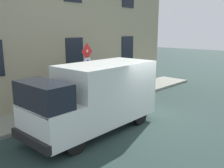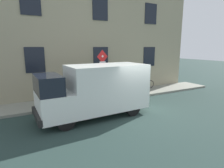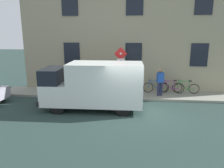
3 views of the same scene
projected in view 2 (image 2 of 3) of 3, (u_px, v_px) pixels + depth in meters
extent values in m
plane|color=#243732|center=(138.00, 113.00, 9.48)|extent=(80.00, 80.00, 0.00)
cube|color=gray|center=(107.00, 97.00, 12.44)|extent=(2.06, 17.46, 0.14)
cube|color=#9C9477|center=(98.00, 37.00, 12.85)|extent=(0.70, 15.46, 8.11)
cube|color=black|center=(149.00, 57.00, 14.78)|extent=(0.06, 1.10, 1.50)
cube|color=black|center=(101.00, 58.00, 12.82)|extent=(0.06, 1.10, 1.50)
cube|color=black|center=(35.00, 60.00, 10.86)|extent=(0.06, 1.10, 1.50)
cube|color=black|center=(151.00, 14.00, 14.14)|extent=(0.06, 1.10, 1.50)
cube|color=black|center=(100.00, 8.00, 12.18)|extent=(0.06, 1.10, 1.50)
cube|color=black|center=(30.00, 1.00, 10.22)|extent=(0.06, 1.10, 1.50)
cylinder|color=#474C47|center=(102.00, 77.00, 11.12)|extent=(0.09, 0.09, 2.89)
pyramid|color=silver|center=(103.00, 57.00, 10.83)|extent=(0.15, 0.50, 0.50)
pyramid|color=red|center=(103.00, 57.00, 10.83)|extent=(0.14, 0.55, 0.56)
cube|color=white|center=(103.00, 66.00, 10.95)|extent=(0.14, 0.44, 0.56)
cylinder|color=#1933B2|center=(103.00, 65.00, 10.92)|extent=(0.06, 0.24, 0.24)
cube|color=white|center=(107.00, 87.00, 9.19)|extent=(2.10, 3.85, 2.18)
cube|color=white|center=(54.00, 105.00, 8.04)|extent=(2.04, 1.45, 1.10)
cube|color=black|center=(48.00, 85.00, 7.76)|extent=(1.95, 1.03, 0.84)
cube|color=black|center=(37.00, 116.00, 7.75)|extent=(2.00, 0.22, 0.28)
cylinder|color=black|center=(66.00, 121.00, 7.50)|extent=(0.24, 0.77, 0.76)
cylinder|color=black|center=(56.00, 109.00, 9.00)|extent=(0.24, 0.77, 0.76)
cylinder|color=black|center=(133.00, 108.00, 9.11)|extent=(0.24, 0.77, 0.76)
cylinder|color=black|center=(115.00, 100.00, 10.61)|extent=(0.24, 0.77, 0.76)
torus|color=black|center=(138.00, 85.00, 14.18)|extent=(0.20, 0.67, 0.66)
torus|color=black|center=(150.00, 84.00, 14.53)|extent=(0.20, 0.67, 0.66)
cylinder|color=green|center=(142.00, 82.00, 14.25)|extent=(0.12, 0.60, 0.60)
cylinder|color=green|center=(143.00, 79.00, 14.23)|extent=(0.14, 0.72, 0.07)
cylinder|color=green|center=(146.00, 82.00, 14.38)|extent=(0.06, 0.19, 0.55)
cylinder|color=green|center=(148.00, 85.00, 14.47)|extent=(0.10, 0.43, 0.12)
cylinder|color=green|center=(138.00, 82.00, 14.14)|extent=(0.05, 0.09, 0.50)
cube|color=black|center=(147.00, 78.00, 14.34)|extent=(0.11, 0.21, 0.06)
cylinder|color=#262626|center=(139.00, 78.00, 14.09)|extent=(0.46, 0.10, 0.03)
torus|color=black|center=(128.00, 86.00, 13.73)|extent=(0.25, 0.68, 0.65)
torus|color=black|center=(140.00, 85.00, 14.11)|extent=(0.25, 0.68, 0.65)
cylinder|color=purple|center=(132.00, 83.00, 13.81)|extent=(0.10, 0.60, 0.60)
cylinder|color=purple|center=(133.00, 80.00, 13.79)|extent=(0.12, 0.73, 0.07)
cylinder|color=purple|center=(136.00, 83.00, 13.95)|extent=(0.06, 0.19, 0.55)
cylinder|color=purple|center=(138.00, 86.00, 14.04)|extent=(0.08, 0.43, 0.12)
cylinder|color=purple|center=(128.00, 83.00, 13.69)|extent=(0.05, 0.09, 0.50)
cube|color=black|center=(137.00, 79.00, 13.91)|extent=(0.10, 0.21, 0.06)
cylinder|color=#262626|center=(129.00, 79.00, 13.64)|extent=(0.46, 0.08, 0.03)
torus|color=black|center=(118.00, 88.00, 13.19)|extent=(0.23, 0.67, 0.66)
torus|color=black|center=(129.00, 86.00, 13.78)|extent=(0.23, 0.67, 0.66)
cylinder|color=#1B5CAD|center=(121.00, 85.00, 13.34)|extent=(0.11, 0.60, 0.60)
cylinder|color=#1B5CAD|center=(122.00, 81.00, 13.33)|extent=(0.13, 0.73, 0.07)
cylinder|color=#1B5CAD|center=(125.00, 84.00, 13.55)|extent=(0.06, 0.19, 0.55)
cylinder|color=#1B5CAD|center=(127.00, 87.00, 13.67)|extent=(0.09, 0.43, 0.12)
cylinder|color=#1B5CAD|center=(118.00, 85.00, 13.15)|extent=(0.05, 0.09, 0.50)
cube|color=black|center=(126.00, 80.00, 13.53)|extent=(0.10, 0.21, 0.06)
cylinder|color=#262626|center=(118.00, 80.00, 13.11)|extent=(0.46, 0.09, 0.03)
cylinder|color=#262B47|center=(132.00, 87.00, 12.97)|extent=(0.16, 0.16, 0.85)
cylinder|color=#262B47|center=(130.00, 88.00, 12.84)|extent=(0.16, 0.16, 0.85)
cube|color=#204BAC|center=(131.00, 77.00, 12.76)|extent=(0.36, 0.46, 0.62)
sphere|color=#936B4C|center=(131.00, 71.00, 12.67)|extent=(0.22, 0.22, 0.22)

